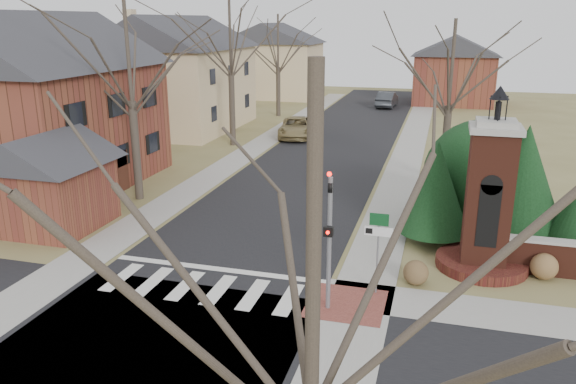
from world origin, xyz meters
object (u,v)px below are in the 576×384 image
(sign_post, at_px, (378,237))
(brick_gate_monument, at_px, (487,211))
(pickup_truck, at_px, (297,127))
(traffic_signal_pole, at_px, (329,230))
(distant_car, at_px, (387,99))

(sign_post, distance_m, brick_gate_monument, 4.55)
(pickup_truck, bearing_deg, traffic_signal_pole, -82.95)
(brick_gate_monument, xyz_separation_m, pickup_truck, (-12.33, 20.85, -1.42))
(brick_gate_monument, relative_size, distant_car, 1.36)
(brick_gate_monument, bearing_deg, distant_car, 100.98)
(sign_post, height_order, pickup_truck, sign_post)
(traffic_signal_pole, relative_size, sign_post, 1.64)
(sign_post, distance_m, distant_car, 41.36)
(distant_car, bearing_deg, brick_gate_monument, 103.80)
(sign_post, bearing_deg, pickup_truck, 110.52)
(pickup_truck, bearing_deg, distant_car, 64.31)
(traffic_signal_pole, relative_size, brick_gate_monument, 0.69)
(sign_post, relative_size, brick_gate_monument, 0.42)
(brick_gate_monument, bearing_deg, sign_post, -138.58)
(brick_gate_monument, xyz_separation_m, distant_car, (-7.40, 38.14, -1.38))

